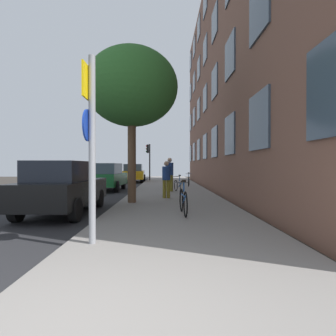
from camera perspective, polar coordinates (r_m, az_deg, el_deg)
The scene contains 16 objects.
ground_plane at distance 17.71m, azimuth -10.93°, elevation -4.36°, with size 41.80×41.80×0.00m, color #332D28.
road_asphalt at distance 18.20m, azimuth -17.46°, elevation -4.23°, with size 7.00×38.00×0.01m, color #232326.
sidewalk at distance 17.42m, azimuth 0.51°, elevation -4.24°, with size 4.20×38.00×0.12m, color gray.
building_facade at distance 17.94m, azimuth 9.28°, elevation 18.03°, with size 0.56×27.00×13.77m.
sign_post at distance 5.16m, azimuth -15.41°, elevation 6.34°, with size 0.15×0.60×3.31m.
traffic_light at distance 26.63m, azimuth -3.96°, elevation 2.58°, with size 0.43×0.24×3.42m.
tree_near at distance 10.96m, azimuth -7.36°, elevation 15.83°, with size 3.44×3.44×5.76m.
bicycle_0 at distance 7.98m, azimuth 3.12°, elevation -6.64°, with size 0.42×1.65×0.98m.
bicycle_1 at distance 14.69m, azimuth 2.20°, elevation -3.51°, with size 0.56×1.67×0.90m.
bicycle_2 at distance 18.95m, azimuth 4.23°, elevation -2.60°, with size 0.42×1.61×0.92m.
pedestrian_0 at distance 11.92m, azimuth -0.34°, elevation -1.82°, with size 0.45×0.45×1.56m.
pedestrian_1 at distance 15.02m, azimuth 0.33°, elevation -0.85°, with size 0.48×0.48×1.79m.
pedestrian_2 at distance 18.38m, azimuth 0.30°, elevation -0.93°, with size 0.49×0.49×1.61m.
car_0 at distance 9.24m, azimuth -20.48°, elevation -3.60°, with size 1.76×4.14×1.62m.
car_1 at distance 17.12m, azimuth -12.26°, elevation -1.72°, with size 1.90×4.03×1.62m.
car_2 at distance 25.47m, azimuth -6.99°, elevation -0.98°, with size 2.03×4.38×1.62m.
Camera 1 is at (0.78, -2.35, 1.49)m, focal length 30.05 mm.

